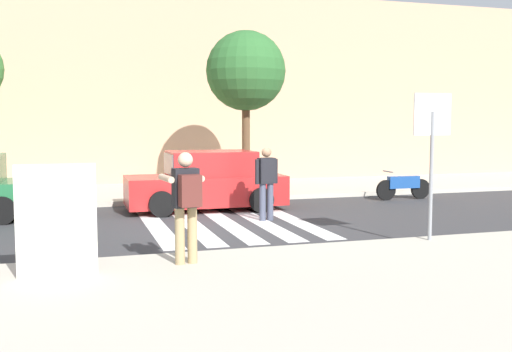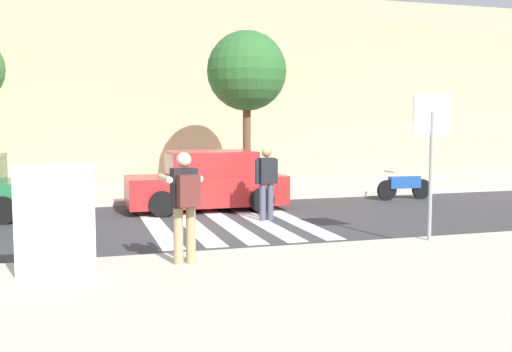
% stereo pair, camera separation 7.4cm
% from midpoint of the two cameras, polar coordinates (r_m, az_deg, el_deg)
% --- Properties ---
extents(ground_plane, '(120.00, 120.00, 0.00)m').
position_cam_midpoint_polar(ground_plane, '(13.65, -2.51, -4.60)').
color(ground_plane, '#38383A').
extents(sidewalk_near, '(60.00, 6.00, 0.14)m').
position_cam_midpoint_polar(sidewalk_near, '(7.92, 8.83, -11.44)').
color(sidewalk_near, beige).
rests_on(sidewalk_near, ground).
extents(sidewalk_far, '(60.00, 4.80, 0.14)m').
position_cam_midpoint_polar(sidewalk_far, '(19.45, -6.87, -1.46)').
color(sidewalk_far, beige).
rests_on(sidewalk_far, ground).
extents(building_facade_far, '(56.00, 4.00, 7.03)m').
position_cam_midpoint_polar(building_facade_far, '(23.70, -8.81, 8.07)').
color(building_facade_far, tan).
rests_on(building_facade_far, ground).
extents(crosswalk_stripe_0, '(0.44, 5.20, 0.01)m').
position_cam_midpoint_polar(crosswalk_stripe_0, '(13.55, -9.31, -4.72)').
color(crosswalk_stripe_0, silver).
rests_on(crosswalk_stripe_0, ground).
extents(crosswalk_stripe_1, '(0.44, 5.20, 0.01)m').
position_cam_midpoint_polar(crosswalk_stripe_1, '(13.67, -5.98, -4.59)').
color(crosswalk_stripe_1, silver).
rests_on(crosswalk_stripe_1, ground).
extents(crosswalk_stripe_2, '(0.44, 5.20, 0.01)m').
position_cam_midpoint_polar(crosswalk_stripe_2, '(13.84, -2.71, -4.44)').
color(crosswalk_stripe_2, silver).
rests_on(crosswalk_stripe_2, ground).
extents(crosswalk_stripe_3, '(0.44, 5.20, 0.01)m').
position_cam_midpoint_polar(crosswalk_stripe_3, '(14.05, 0.46, -4.29)').
color(crosswalk_stripe_3, silver).
rests_on(crosswalk_stripe_3, ground).
extents(crosswalk_stripe_4, '(0.44, 5.20, 0.01)m').
position_cam_midpoint_polar(crosswalk_stripe_4, '(14.31, 3.53, -4.13)').
color(crosswalk_stripe_4, silver).
rests_on(crosswalk_stripe_4, ground).
extents(stop_sign, '(0.76, 0.08, 2.70)m').
position_cam_midpoint_polar(stop_sign, '(11.39, 16.54, 3.90)').
color(stop_sign, gray).
rests_on(stop_sign, sidewalk_near).
extents(photographer_with_backpack, '(0.65, 0.89, 1.72)m').
position_cam_midpoint_polar(photographer_with_backpack, '(9.20, -6.58, -2.08)').
color(photographer_with_backpack, tan).
rests_on(photographer_with_backpack, sidewalk_near).
extents(pedestrian_crossing, '(0.58, 0.29, 1.72)m').
position_cam_midpoint_polar(pedestrian_crossing, '(14.00, 1.16, -0.32)').
color(pedestrian_crossing, '#474C60').
rests_on(pedestrian_crossing, ground).
extents(parked_car_red, '(4.10, 1.92, 1.55)m').
position_cam_midpoint_polar(parked_car_red, '(15.77, -4.53, -0.61)').
color(parked_car_red, red).
rests_on(parked_car_red, ground).
extents(motorcycle, '(1.76, 0.60, 0.87)m').
position_cam_midpoint_polar(motorcycle, '(18.32, 14.06, -0.91)').
color(motorcycle, black).
rests_on(motorcycle, ground).
extents(street_tree_center, '(2.38, 2.38, 4.88)m').
position_cam_midpoint_polar(street_tree_center, '(18.11, -0.77, 9.91)').
color(street_tree_center, brown).
rests_on(street_tree_center, sidewalk_far).
extents(advertising_board, '(1.10, 0.11, 1.60)m').
position_cam_midpoint_polar(advertising_board, '(8.94, -18.38, -4.01)').
color(advertising_board, beige).
rests_on(advertising_board, sidewalk_near).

